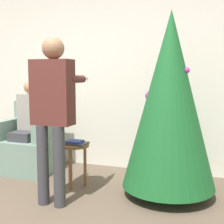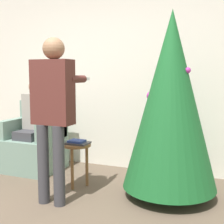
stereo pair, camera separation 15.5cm
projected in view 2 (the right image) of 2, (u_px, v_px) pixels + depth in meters
wall_back at (113, 74)px, 4.49m from camera, size 8.00×0.06×2.70m
christmas_tree at (171, 100)px, 3.34m from camera, size 1.02×1.02×2.03m
armchair at (35, 145)px, 4.44m from camera, size 0.74×0.68×0.97m
person_seated at (33, 121)px, 4.37m from camera, size 0.36×0.46×1.28m
person_standing at (53, 105)px, 3.20m from camera, size 0.44×0.57×1.72m
side_stool at (77, 153)px, 3.74m from camera, size 0.34×0.34×0.52m
laptop at (77, 143)px, 3.73m from camera, size 0.29×0.21×0.02m
book at (77, 141)px, 3.73m from camera, size 0.18×0.15×0.02m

